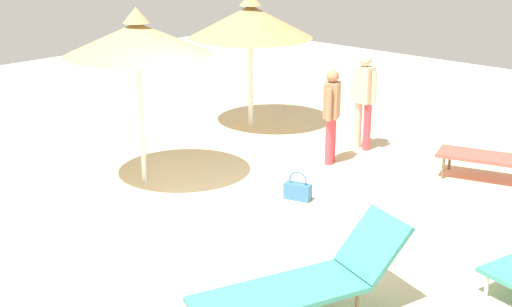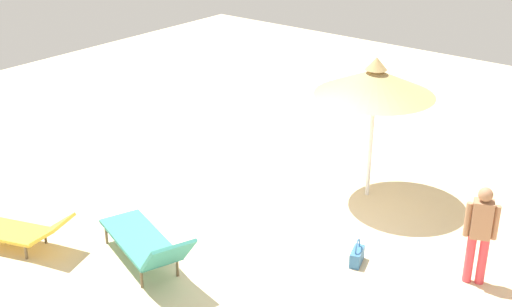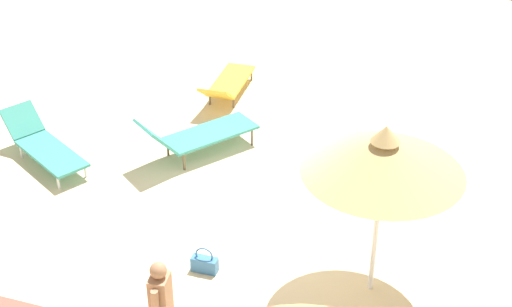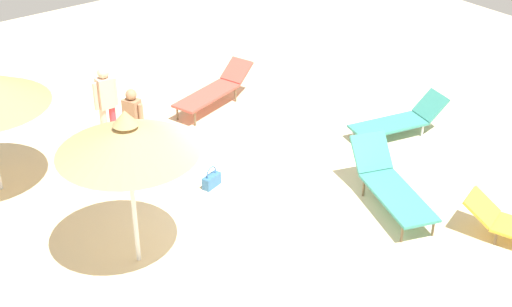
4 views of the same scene
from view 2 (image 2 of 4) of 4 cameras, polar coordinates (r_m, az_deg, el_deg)
name	(u,v)px [view 2 (image 2 of 4)]	position (r m, az deg, el deg)	size (l,w,h in m)	color
ground	(288,240)	(11.23, 2.71, -7.20)	(24.00, 24.00, 0.10)	beige
parasol_umbrella_far_left	(375,82)	(11.88, 9.92, 5.90)	(2.08, 2.08, 2.59)	white
lounge_chair_near_left	(14,230)	(11.44, -19.54, -6.00)	(2.09, 1.23, 0.64)	gold
lounge_chair_near_right	(147,243)	(10.32, -9.08, -7.41)	(2.27, 1.36, 0.92)	teal
person_standing_edge	(480,230)	(10.18, 18.22, -6.11)	(0.44, 0.31, 1.53)	#D83F4C
handbag	(357,255)	(10.58, 8.43, -8.42)	(0.26, 0.41, 0.42)	#336699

